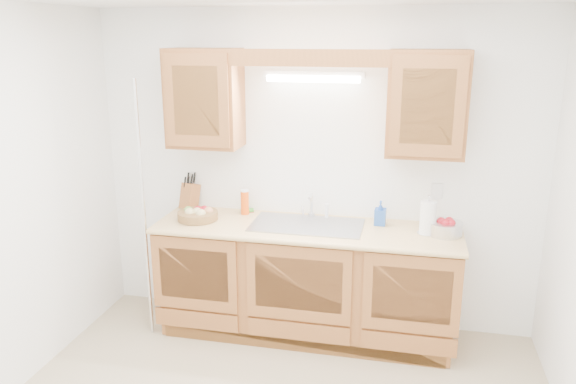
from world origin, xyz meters
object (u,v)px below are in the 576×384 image
(knife_block, at_px, (190,195))
(apple_bowl, at_px, (445,227))
(paper_towel, at_px, (428,218))
(fruit_basket, at_px, (198,214))

(knife_block, height_order, apple_bowl, knife_block)
(paper_towel, bearing_deg, apple_bowl, 7.74)
(knife_block, bearing_deg, apple_bowl, 11.35)
(knife_block, distance_m, paper_towel, 1.93)
(fruit_basket, relative_size, apple_bowl, 1.30)
(paper_towel, bearing_deg, knife_block, 173.34)
(apple_bowl, bearing_deg, paper_towel, -172.26)
(fruit_basket, height_order, apple_bowl, apple_bowl)
(knife_block, relative_size, paper_towel, 1.06)
(fruit_basket, bearing_deg, apple_bowl, 1.80)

